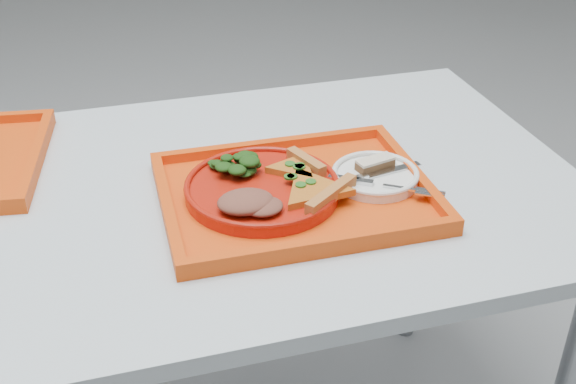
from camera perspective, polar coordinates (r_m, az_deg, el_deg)
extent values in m
cube|color=silver|center=(1.26, -12.52, -1.31)|extent=(1.60, 0.80, 0.03)
cylinder|color=gray|center=(1.89, 10.09, -2.59)|extent=(0.05, 0.05, 0.72)
cube|color=#D9410B|center=(1.23, 0.57, -0.33)|extent=(0.46, 0.36, 0.01)
cylinder|color=#AB190B|center=(1.21, -2.06, 0.14)|extent=(0.26, 0.26, 0.02)
cylinder|color=white|center=(1.26, 6.89, 1.13)|extent=(0.15, 0.15, 0.01)
ellipsoid|color=black|center=(1.24, -4.15, 2.45)|extent=(0.08, 0.07, 0.04)
ellipsoid|color=brown|center=(1.14, -3.38, -0.77)|extent=(0.09, 0.07, 0.03)
cube|color=#4E311A|center=(1.27, 6.89, 2.17)|extent=(0.07, 0.04, 0.01)
cube|color=beige|center=(1.27, 6.92, 2.55)|extent=(0.07, 0.04, 0.00)
cube|color=silver|center=(1.25, 6.86, 1.43)|extent=(0.18, 0.05, 0.01)
cube|color=silver|center=(1.22, 7.43, 0.58)|extent=(0.17, 0.12, 0.01)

